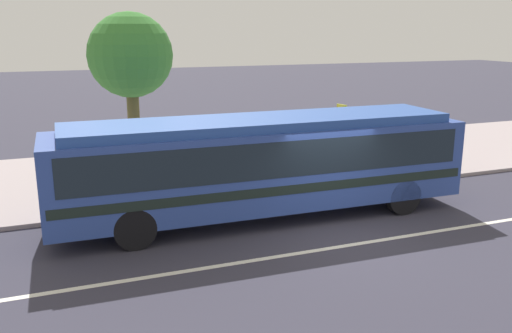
% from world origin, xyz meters
% --- Properties ---
extents(ground_plane, '(120.00, 120.00, 0.00)m').
position_xyz_m(ground_plane, '(0.00, 0.00, 0.00)').
color(ground_plane, '#343341').
extents(sidewalk_slab, '(60.00, 8.00, 0.12)m').
position_xyz_m(sidewalk_slab, '(0.00, 7.18, 0.06)').
color(sidewalk_slab, '#A09193').
rests_on(sidewalk_slab, ground_plane).
extents(lane_stripe_center, '(56.00, 0.16, 0.01)m').
position_xyz_m(lane_stripe_center, '(0.00, -0.80, 0.00)').
color(lane_stripe_center, silver).
rests_on(lane_stripe_center, ground_plane).
extents(transit_bus, '(11.20, 2.69, 2.75)m').
position_xyz_m(transit_bus, '(-1.36, 1.83, 1.60)').
color(transit_bus, '#2C4696').
rests_on(transit_bus, ground_plane).
extents(pedestrian_waiting_near_sign, '(0.48, 0.48, 1.78)m').
position_xyz_m(pedestrian_waiting_near_sign, '(3.49, 3.98, 1.17)').
color(pedestrian_waiting_near_sign, '#2E2B4A').
rests_on(pedestrian_waiting_near_sign, sidewalk_slab).
extents(pedestrian_walking_along_curb, '(0.43, 0.43, 1.65)m').
position_xyz_m(pedestrian_walking_along_curb, '(-5.74, 4.70, 1.08)').
color(pedestrian_walking_along_curb, '#17334D').
rests_on(pedestrian_walking_along_curb, sidewalk_slab).
extents(bus_stop_sign, '(0.14, 0.44, 2.55)m').
position_xyz_m(bus_stop_sign, '(2.20, 3.90, 1.75)').
color(bus_stop_sign, gray).
rests_on(bus_stop_sign, sidewalk_slab).
extents(street_tree_near_stop, '(2.67, 2.67, 5.43)m').
position_xyz_m(street_tree_near_stop, '(-4.04, 6.35, 4.16)').
color(street_tree_near_stop, brown).
rests_on(street_tree_near_stop, sidewalk_slab).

